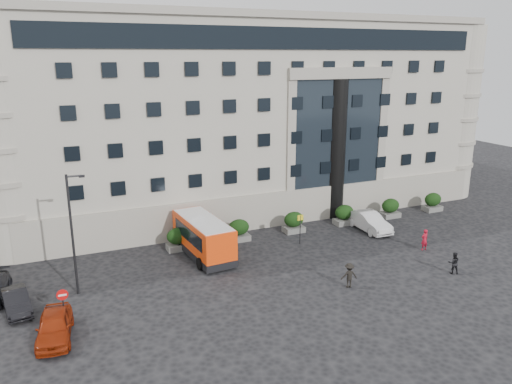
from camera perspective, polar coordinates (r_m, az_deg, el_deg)
ground at (r=35.09m, az=0.94°, el=-10.01°), size 120.00×120.00×0.00m
civic_building at (r=54.67m, az=-2.88°, el=9.01°), size 44.00×24.00×18.00m
entrance_column at (r=47.31m, az=9.11°, el=4.78°), size 1.80×1.80×13.00m
hedge_a at (r=40.32m, az=-8.90°, el=-5.31°), size 1.80×1.26×1.84m
hedge_b at (r=41.81m, az=-1.99°, el=-4.36°), size 1.80×1.26×1.84m
hedge_c at (r=43.87m, az=4.35°, el=-3.43°), size 1.80×1.26×1.84m
hedge_d at (r=46.42m, az=10.05°, el=-2.57°), size 1.80×1.26×1.84m
hedge_e at (r=49.39m, az=15.10°, el=-1.77°), size 1.80×1.26×1.84m
hedge_f at (r=52.71m, az=19.54°, el=-1.06°), size 1.80×1.26×1.84m
street_lamp at (r=33.61m, az=-20.21°, el=-4.13°), size 1.16×0.18×8.00m
bus_stop_sign at (r=40.88m, az=5.08°, el=-3.69°), size 0.50×0.08×2.52m
no_entry_sign at (r=30.86m, az=-21.21°, el=-11.47°), size 0.64×0.16×2.32m
minibus at (r=38.63m, az=-6.05°, el=-5.02°), size 3.14×7.29×2.97m
parked_car_a at (r=30.27m, az=-22.04°, el=-14.02°), size 2.31×4.61×1.51m
parked_car_b at (r=34.18m, az=-25.74°, el=-11.17°), size 1.98×4.12×1.30m
parked_car_d at (r=43.82m, az=-22.97°, el=-4.99°), size 3.00×5.35×1.41m
white_taxi at (r=45.32m, az=12.81°, el=-3.31°), size 1.84×5.00×1.64m
pedestrian_a at (r=42.05m, az=18.70°, el=-5.18°), size 0.65×0.45×1.73m
pedestrian_b at (r=38.42m, az=21.67°, el=-7.53°), size 0.97×0.90×1.60m
pedestrian_c at (r=34.29m, az=10.59°, el=-9.34°), size 1.22×0.86×1.72m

